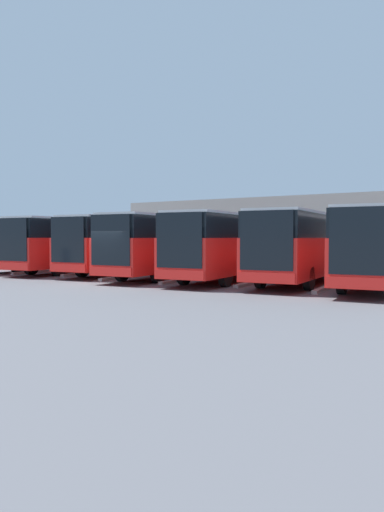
{
  "coord_description": "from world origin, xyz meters",
  "views": [
    {
      "loc": [
        -15.88,
        17.25,
        2.23
      ],
      "look_at": [
        -0.68,
        -6.21,
        1.17
      ],
      "focal_mm": 35.0,
      "sensor_mm": 36.0,
      "label": 1
    }
  ],
  "objects_px": {
    "bus_4": "(136,243)",
    "bus_3": "(177,243)",
    "bus_1": "(308,244)",
    "bus_6": "(49,242)",
    "bus_2": "(236,244)",
    "bus_0": "(383,245)",
    "bus_5": "(87,243)"
  },
  "relations": [
    {
      "from": "bus_0",
      "to": "bus_4",
      "type": "bearing_deg",
      "value": -7.43
    },
    {
      "from": "bus_1",
      "to": "bus_3",
      "type": "height_order",
      "value": "same"
    },
    {
      "from": "bus_3",
      "to": "bus_6",
      "type": "xyz_separation_m",
      "value": [
        10.96,
        -0.4,
        0.0
      ]
    },
    {
      "from": "bus_0",
      "to": "bus_6",
      "type": "relative_size",
      "value": 1.0
    },
    {
      "from": "bus_4",
      "to": "bus_5",
      "type": "height_order",
      "value": "same"
    },
    {
      "from": "bus_1",
      "to": "bus_5",
      "type": "height_order",
      "value": "same"
    },
    {
      "from": "bus_0",
      "to": "bus_1",
      "type": "height_order",
      "value": "same"
    },
    {
      "from": "bus_4",
      "to": "bus_2",
      "type": "bearing_deg",
      "value": 169.2
    },
    {
      "from": "bus_3",
      "to": "bus_5",
      "type": "bearing_deg",
      "value": -7.94
    },
    {
      "from": "bus_1",
      "to": "bus_2",
      "type": "bearing_deg",
      "value": 3.45
    },
    {
      "from": "bus_1",
      "to": "bus_5",
      "type": "bearing_deg",
      "value": -3.86
    },
    {
      "from": "bus_1",
      "to": "bus_4",
      "type": "xyz_separation_m",
      "value": [
        10.96,
        -0.12,
        0.0
      ]
    },
    {
      "from": "bus_0",
      "to": "bus_1",
      "type": "relative_size",
      "value": 1.0
    },
    {
      "from": "bus_4",
      "to": "bus_1",
      "type": "bearing_deg",
      "value": 173.96
    },
    {
      "from": "bus_1",
      "to": "bus_6",
      "type": "xyz_separation_m",
      "value": [
        18.26,
        0.32,
        0.0
      ]
    },
    {
      "from": "bus_2",
      "to": "bus_4",
      "type": "height_order",
      "value": "same"
    },
    {
      "from": "bus_1",
      "to": "bus_2",
      "type": "xyz_separation_m",
      "value": [
        3.65,
        0.57,
        0.0
      ]
    },
    {
      "from": "bus_2",
      "to": "bus_3",
      "type": "height_order",
      "value": "same"
    },
    {
      "from": "bus_0",
      "to": "bus_5",
      "type": "relative_size",
      "value": 1.0
    },
    {
      "from": "bus_6",
      "to": "bus_5",
      "type": "bearing_deg",
      "value": 173.43
    },
    {
      "from": "bus_1",
      "to": "bus_2",
      "type": "distance_m",
      "value": 3.7
    },
    {
      "from": "bus_5",
      "to": "bus_1",
      "type": "bearing_deg",
      "value": 176.14
    },
    {
      "from": "bus_4",
      "to": "bus_3",
      "type": "bearing_deg",
      "value": 161.66
    },
    {
      "from": "bus_0",
      "to": "bus_6",
      "type": "distance_m",
      "value": 21.92
    },
    {
      "from": "bus_2",
      "to": "bus_4",
      "type": "relative_size",
      "value": 1.0
    },
    {
      "from": "bus_0",
      "to": "bus_2",
      "type": "bearing_deg",
      "value": -4.05
    },
    {
      "from": "bus_2",
      "to": "bus_6",
      "type": "bearing_deg",
      "value": -6.38
    },
    {
      "from": "bus_1",
      "to": "bus_2",
      "type": "relative_size",
      "value": 1.0
    },
    {
      "from": "bus_1",
      "to": "bus_5",
      "type": "relative_size",
      "value": 1.0
    },
    {
      "from": "bus_5",
      "to": "bus_6",
      "type": "relative_size",
      "value": 1.0
    },
    {
      "from": "bus_2",
      "to": "bus_3",
      "type": "xyz_separation_m",
      "value": [
        3.65,
        0.15,
        0.0
      ]
    },
    {
      "from": "bus_1",
      "to": "bus_6",
      "type": "bearing_deg",
      "value": -4.4
    }
  ]
}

